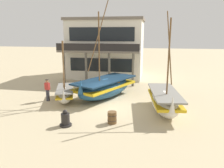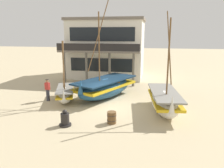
{
  "view_description": "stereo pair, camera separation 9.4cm",
  "coord_description": "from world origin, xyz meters",
  "px_view_note": "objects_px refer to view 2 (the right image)",
  "views": [
    {
      "loc": [
        2.86,
        -14.7,
        5.14
      ],
      "look_at": [
        0.0,
        1.0,
        1.4
      ],
      "focal_mm": 35.48,
      "sensor_mm": 36.0,
      "label": 1
    },
    {
      "loc": [
        2.95,
        -14.68,
        5.14
      ],
      "look_at": [
        0.0,
        1.0,
        1.4
      ],
      "focal_mm": 35.48,
      "sensor_mm": 36.0,
      "label": 2
    }
  ],
  "objects_px": {
    "fishing_boat_near_left": "(164,101)",
    "fishing_boat_centre_large": "(105,87)",
    "fishing_boat_far_right": "(65,93)",
    "fisherman_by_hull": "(48,90)",
    "capstan_winch": "(65,119)",
    "wooden_barrel": "(112,118)",
    "harbor_building_main": "(107,48)"
  },
  "relations": [
    {
      "from": "fishing_boat_centre_large",
      "to": "harbor_building_main",
      "type": "bearing_deg",
      "value": 100.63
    },
    {
      "from": "fishing_boat_centre_large",
      "to": "fisherman_by_hull",
      "type": "relative_size",
      "value": 4.6
    },
    {
      "from": "fishing_boat_near_left",
      "to": "fisherman_by_hull",
      "type": "distance_m",
      "value": 8.7
    },
    {
      "from": "fisherman_by_hull",
      "to": "harbor_building_main",
      "type": "height_order",
      "value": "harbor_building_main"
    },
    {
      "from": "capstan_winch",
      "to": "harbor_building_main",
      "type": "xyz_separation_m",
      "value": [
        -0.65,
        14.76,
        2.98
      ]
    },
    {
      "from": "fishing_boat_centre_large",
      "to": "fisherman_by_hull",
      "type": "distance_m",
      "value": 4.47
    },
    {
      "from": "fishing_boat_centre_large",
      "to": "fishing_boat_near_left",
      "type": "bearing_deg",
      "value": -29.61
    },
    {
      "from": "fishing_boat_far_right",
      "to": "fishing_boat_centre_large",
      "type": "bearing_deg",
      "value": 27.53
    },
    {
      "from": "fishing_boat_centre_large",
      "to": "fishing_boat_far_right",
      "type": "xyz_separation_m",
      "value": [
        -2.82,
        -1.47,
        -0.25
      ]
    },
    {
      "from": "fishing_boat_centre_large",
      "to": "fishing_boat_far_right",
      "type": "bearing_deg",
      "value": -152.47
    },
    {
      "from": "fisherman_by_hull",
      "to": "capstan_winch",
      "type": "height_order",
      "value": "fisherman_by_hull"
    },
    {
      "from": "fishing_boat_near_left",
      "to": "fishing_boat_far_right",
      "type": "xyz_separation_m",
      "value": [
        -7.35,
        1.11,
        -0.19
      ]
    },
    {
      "from": "wooden_barrel",
      "to": "fishing_boat_centre_large",
      "type": "bearing_deg",
      "value": 106.37
    },
    {
      "from": "fishing_boat_near_left",
      "to": "fishing_boat_centre_large",
      "type": "xyz_separation_m",
      "value": [
        -4.54,
        2.58,
        0.06
      ]
    },
    {
      "from": "fishing_boat_centre_large",
      "to": "harbor_building_main",
      "type": "distance_m",
      "value": 9.34
    },
    {
      "from": "fishing_boat_centre_large",
      "to": "capstan_winch",
      "type": "relative_size",
      "value": 8.15
    },
    {
      "from": "fishing_boat_near_left",
      "to": "wooden_barrel",
      "type": "relative_size",
      "value": 9.21
    },
    {
      "from": "fishing_boat_near_left",
      "to": "fishing_boat_far_right",
      "type": "height_order",
      "value": "fishing_boat_near_left"
    },
    {
      "from": "fishing_boat_centre_large",
      "to": "fisherman_by_hull",
      "type": "xyz_separation_m",
      "value": [
        -4.12,
        -1.73,
        0.01
      ]
    },
    {
      "from": "fishing_boat_centre_large",
      "to": "harbor_building_main",
      "type": "xyz_separation_m",
      "value": [
        -1.66,
        8.84,
        2.52
      ]
    },
    {
      "from": "fishing_boat_far_right",
      "to": "wooden_barrel",
      "type": "distance_m",
      "value": 5.65
    },
    {
      "from": "fishing_boat_near_left",
      "to": "wooden_barrel",
      "type": "height_order",
      "value": "fishing_boat_near_left"
    },
    {
      "from": "fishing_boat_near_left",
      "to": "capstan_winch",
      "type": "relative_size",
      "value": 6.78
    },
    {
      "from": "capstan_winch",
      "to": "wooden_barrel",
      "type": "bearing_deg",
      "value": 18.0
    },
    {
      "from": "fisherman_by_hull",
      "to": "fishing_boat_near_left",
      "type": "bearing_deg",
      "value": -5.6
    },
    {
      "from": "fishing_boat_centre_large",
      "to": "capstan_winch",
      "type": "xyz_separation_m",
      "value": [
        -1.01,
        -5.92,
        -0.45
      ]
    },
    {
      "from": "fishing_boat_far_right",
      "to": "fisherman_by_hull",
      "type": "bearing_deg",
      "value": -168.72
    },
    {
      "from": "capstan_winch",
      "to": "harbor_building_main",
      "type": "height_order",
      "value": "harbor_building_main"
    },
    {
      "from": "fishing_boat_far_right",
      "to": "wooden_barrel",
      "type": "relative_size",
      "value": 6.5
    },
    {
      "from": "fishing_boat_centre_large",
      "to": "wooden_barrel",
      "type": "height_order",
      "value": "fishing_boat_centre_large"
    },
    {
      "from": "fishing_boat_far_right",
      "to": "fisherman_by_hull",
      "type": "distance_m",
      "value": 1.36
    },
    {
      "from": "fisherman_by_hull",
      "to": "wooden_barrel",
      "type": "distance_m",
      "value": 6.57
    }
  ]
}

